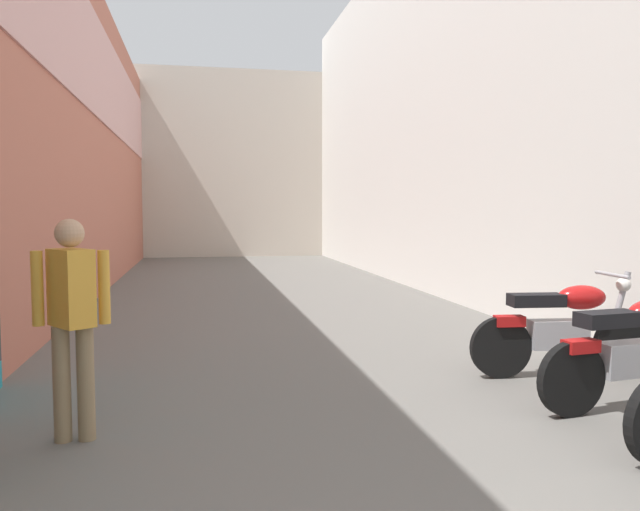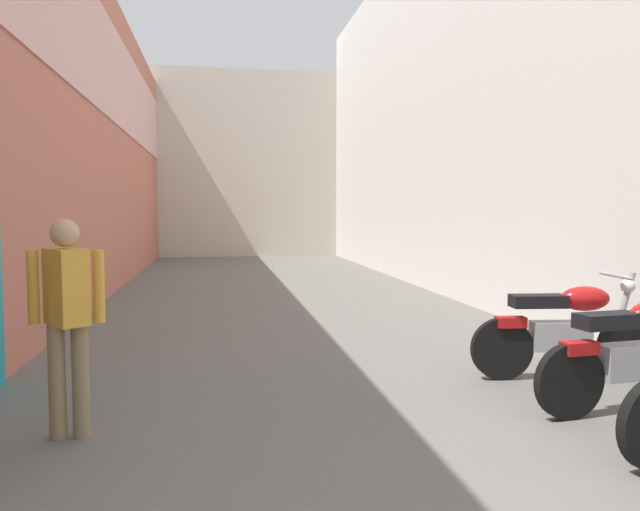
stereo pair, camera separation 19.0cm
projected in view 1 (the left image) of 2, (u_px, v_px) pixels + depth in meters
ground_plane at (288, 320)px, 9.23m from camera, size 38.17×38.17×0.00m
building_left at (70, 124)px, 10.27m from camera, size 0.45×22.17×6.05m
building_right at (450, 91)px, 11.55m from camera, size 0.45×22.17×7.70m
building_far_end at (233, 165)px, 22.78m from camera, size 9.29×2.00×6.57m
motorcycle_fourth at (636, 348)px, 5.09m from camera, size 1.84×0.58×1.04m
motorcycle_fifth at (564, 326)px, 6.08m from camera, size 1.85×0.58×1.04m
pedestrian_further_down at (72, 312)px, 4.35m from camera, size 0.52×0.39×1.57m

